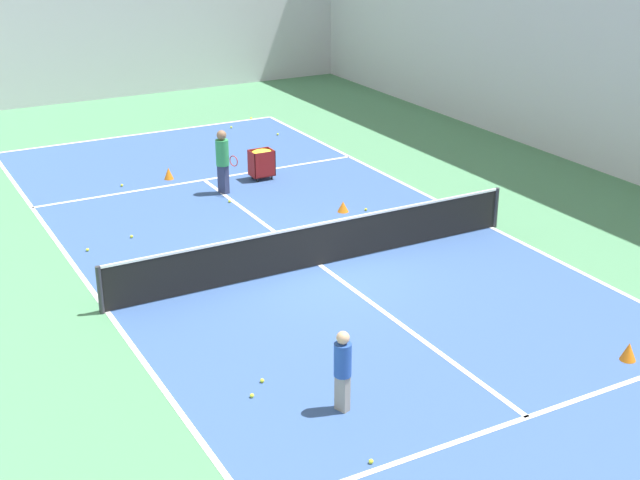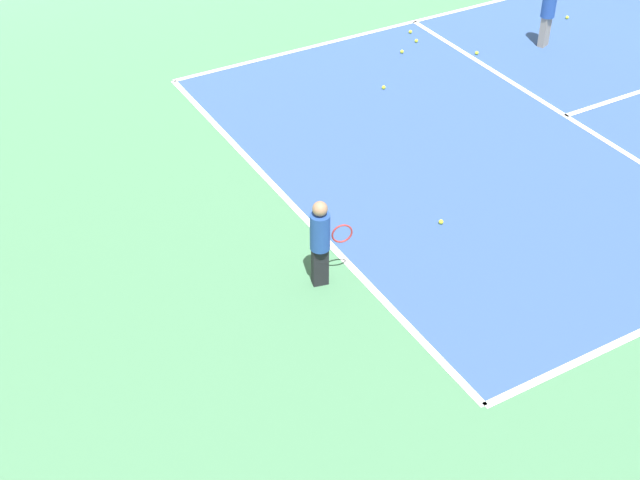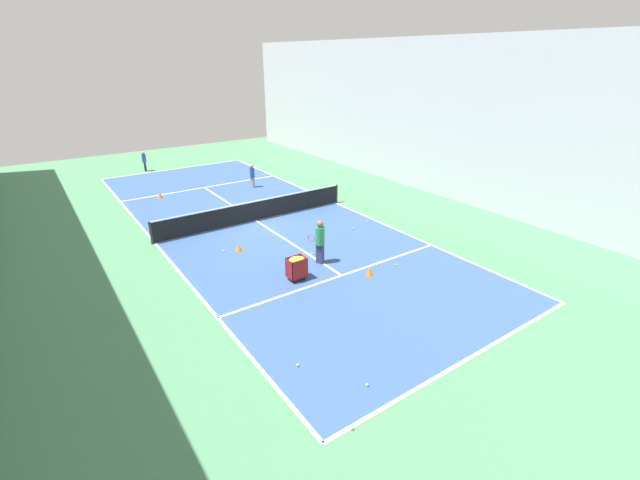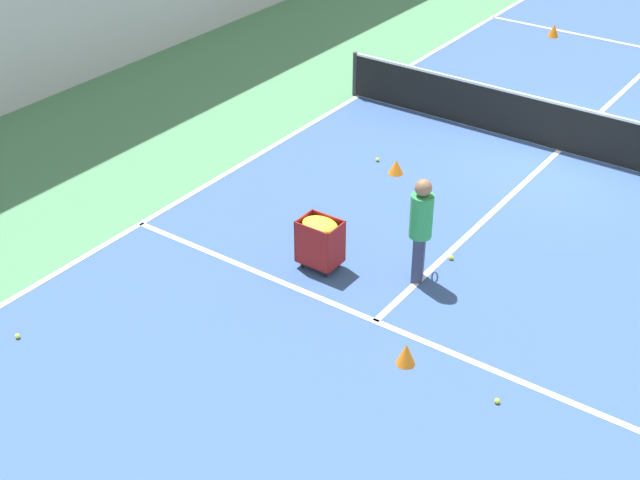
# 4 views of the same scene
# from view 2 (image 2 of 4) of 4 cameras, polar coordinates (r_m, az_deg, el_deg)

# --- Properties ---
(line_baseline_near) EXTENTS (9.09, 0.10, 0.00)m
(line_baseline_near) POSITION_cam_2_polar(r_m,az_deg,el_deg) (13.12, -1.82, 2.29)
(line_baseline_near) COLOR white
(line_baseline_near) RESTS_ON ground
(line_service_near) EXTENTS (9.09, 0.10, 0.00)m
(line_service_near) POSITION_cam_2_polar(r_m,az_deg,el_deg) (15.93, 15.44, 7.67)
(line_service_near) COLOR white
(line_service_near) RESTS_ON ground
(player_near_baseline) EXTENTS (0.31, 0.61, 1.29)m
(player_near_baseline) POSITION_cam_2_polar(r_m,az_deg,el_deg) (11.24, 0.05, 0.13)
(player_near_baseline) COLOR black
(player_near_baseline) RESTS_ON ground
(child_midcourt) EXTENTS (0.34, 0.34, 1.34)m
(child_midcourt) POSITION_cam_2_polar(r_m,az_deg,el_deg) (18.08, 14.42, 14.17)
(child_midcourt) COLOR gray
(child_midcourt) RESTS_ON ground
(tennis_ball_0) EXTENTS (0.07, 0.07, 0.07)m
(tennis_ball_0) POSITION_cam_2_polar(r_m,az_deg,el_deg) (19.69, 15.54, 13.57)
(tennis_ball_0) COLOR yellow
(tennis_ball_0) RESTS_ON ground
(tennis_ball_1) EXTENTS (0.07, 0.07, 0.07)m
(tennis_ball_1) POSITION_cam_2_polar(r_m,az_deg,el_deg) (17.60, 5.27, 11.92)
(tennis_ball_1) COLOR yellow
(tennis_ball_1) RESTS_ON ground
(tennis_ball_2) EXTENTS (0.07, 0.07, 0.07)m
(tennis_ball_2) POSITION_cam_2_polar(r_m,az_deg,el_deg) (19.69, 14.16, 13.79)
(tennis_ball_2) COLOR yellow
(tennis_ball_2) RESTS_ON ground
(tennis_ball_5) EXTENTS (0.07, 0.07, 0.07)m
(tennis_ball_5) POSITION_cam_2_polar(r_m,az_deg,el_deg) (18.07, 6.18, 12.56)
(tennis_ball_5) COLOR yellow
(tennis_ball_5) RESTS_ON ground
(tennis_ball_7) EXTENTS (0.07, 0.07, 0.07)m
(tennis_ball_7) POSITION_cam_2_polar(r_m,az_deg,el_deg) (16.25, 4.10, 9.73)
(tennis_ball_7) COLOR yellow
(tennis_ball_7) RESTS_ON ground
(tennis_ball_8) EXTENTS (0.07, 0.07, 0.07)m
(tennis_ball_8) POSITION_cam_2_polar(r_m,az_deg,el_deg) (18.45, 5.80, 13.12)
(tennis_ball_8) COLOR yellow
(tennis_ball_8) RESTS_ON ground
(tennis_ball_9) EXTENTS (0.07, 0.07, 0.07)m
(tennis_ball_9) POSITION_cam_2_polar(r_m,az_deg,el_deg) (17.74, 10.00, 11.72)
(tennis_ball_9) COLOR yellow
(tennis_ball_9) RESTS_ON ground
(tennis_ball_13) EXTENTS (0.07, 0.07, 0.07)m
(tennis_ball_13) POSITION_cam_2_polar(r_m,az_deg,el_deg) (12.83, 7.75, 1.16)
(tennis_ball_13) COLOR yellow
(tennis_ball_13) RESTS_ON ground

